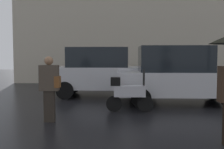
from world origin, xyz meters
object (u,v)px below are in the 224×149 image
at_px(pedestrian_with_bag, 50,85).
at_px(parked_car_left, 178,75).
at_px(parked_scooter, 128,93).
at_px(parked_car_right, 102,72).

relative_size(pedestrian_with_bag, parked_car_left, 0.38).
distance_m(parked_scooter, parked_car_left, 2.24).
bearing_deg(parked_scooter, parked_car_right, 123.16).
xyz_separation_m(parked_scooter, parked_car_left, (1.73, 1.35, 0.43)).
distance_m(pedestrian_with_bag, parked_scooter, 2.36).
bearing_deg(parked_car_right, pedestrian_with_bag, 63.91).
bearing_deg(pedestrian_with_bag, parked_car_right, 14.92).
bearing_deg(parked_car_right, parked_car_left, 134.49).
relative_size(parked_car_left, parked_car_right, 0.98).
height_order(pedestrian_with_bag, parked_car_right, parked_car_right).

